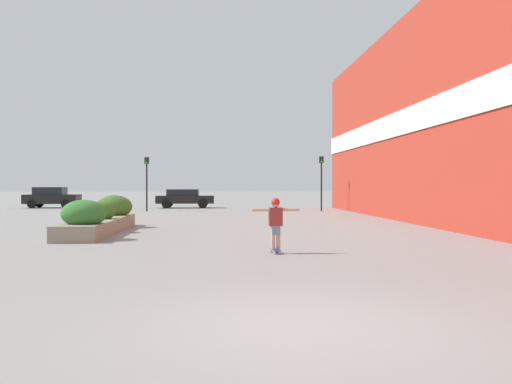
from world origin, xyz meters
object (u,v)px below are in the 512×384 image
(car_center_right, at_px, (447,198))
(car_center_left, at_px, (52,197))
(skateboarder, at_px, (276,218))
(traffic_light_left, at_px, (147,175))
(traffic_light_right, at_px, (321,174))
(car_leftmost, at_px, (185,198))
(skateboard, at_px, (276,250))

(car_center_right, bearing_deg, car_center_left, 86.75)
(skateboarder, bearing_deg, traffic_light_left, 97.86)
(car_center_right, distance_m, traffic_light_right, 11.96)
(traffic_light_right, bearing_deg, car_leftmost, 148.80)
(skateboarder, bearing_deg, skateboard, -104.11)
(car_center_right, bearing_deg, skateboard, 150.52)
(car_center_left, distance_m, car_center_right, 30.74)
(car_leftmost, height_order, car_center_right, car_center_right)
(car_leftmost, distance_m, car_center_left, 10.35)
(car_leftmost, relative_size, traffic_light_right, 1.19)
(skateboarder, xyz_separation_m, car_center_right, (16.20, 28.65, -0.11))
(car_center_left, bearing_deg, traffic_light_left, 52.08)
(car_leftmost, distance_m, traffic_light_right, 11.37)
(skateboarder, bearing_deg, traffic_light_right, 70.12)
(skateboard, xyz_separation_m, traffic_light_left, (-6.38, 24.07, 2.40))
(car_center_left, distance_m, traffic_light_right, 21.08)
(skateboarder, bearing_deg, car_leftmost, 91.07)
(car_center_right, xyz_separation_m, traffic_light_left, (-22.58, -4.58, 1.68))
(skateboarder, relative_size, traffic_light_left, 0.37)
(car_center_left, bearing_deg, skateboard, 25.50)
(skateboard, relative_size, traffic_light_right, 0.19)
(skateboard, bearing_deg, car_center_right, 53.53)
(skateboard, xyz_separation_m, traffic_light_right, (5.43, 23.73, 2.45))
(car_center_left, height_order, traffic_light_left, traffic_light_left)
(skateboarder, xyz_separation_m, car_center_left, (-14.49, 30.39, -0.07))
(car_center_right, relative_size, traffic_light_left, 1.22)
(car_leftmost, relative_size, car_center_right, 0.99)
(car_center_left, bearing_deg, car_leftmost, 85.34)
(skateboard, distance_m, car_leftmost, 29.85)
(car_center_right, distance_m, traffic_light_left, 23.10)
(car_leftmost, xyz_separation_m, car_center_right, (20.38, -0.90, 0.02))
(skateboarder, relative_size, car_leftmost, 0.30)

